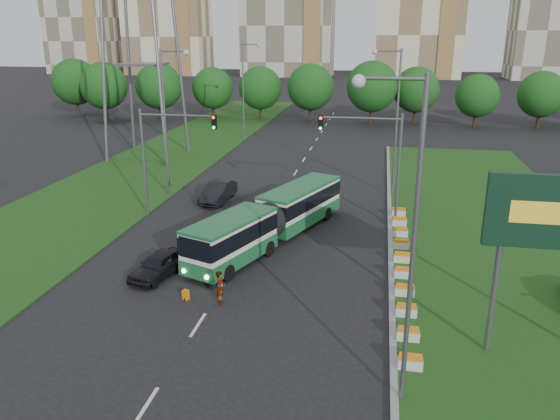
% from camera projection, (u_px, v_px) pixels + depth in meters
% --- Properties ---
extents(ground, '(360.00, 360.00, 0.00)m').
position_uv_depth(ground, '(283.00, 277.00, 30.90)').
color(ground, black).
rests_on(ground, ground).
extents(grass_median, '(14.00, 60.00, 0.15)m').
position_uv_depth(grass_median, '(497.00, 240.00, 36.13)').
color(grass_median, '#194614').
rests_on(grass_median, ground).
extents(median_kerb, '(0.30, 60.00, 0.18)m').
position_uv_depth(median_kerb, '(390.00, 233.00, 37.31)').
color(median_kerb, gray).
rests_on(median_kerb, ground).
extents(left_verge, '(12.00, 110.00, 0.10)m').
position_uv_depth(left_verge, '(156.00, 164.00, 57.35)').
color(left_verge, '#194614').
rests_on(left_verge, ground).
extents(lane_markings, '(0.20, 100.00, 0.01)m').
position_uv_depth(lane_markings, '(289.00, 183.00, 50.12)').
color(lane_markings, silver).
rests_on(lane_markings, ground).
extents(flower_planters, '(1.10, 20.30, 0.60)m').
position_uv_depth(flower_planters, '(403.00, 265.00, 31.39)').
color(flower_planters, silver).
rests_on(flower_planters, grass_median).
extents(traffic_mast_median, '(5.76, 0.32, 8.00)m').
position_uv_depth(traffic_mast_median, '(376.00, 151.00, 37.78)').
color(traffic_mast_median, slate).
rests_on(traffic_mast_median, ground).
extents(traffic_mast_left, '(5.76, 0.32, 8.00)m').
position_uv_depth(traffic_mast_left, '(164.00, 146.00, 39.44)').
color(traffic_mast_left, slate).
rests_on(traffic_mast_left, ground).
extents(street_lamps, '(36.00, 60.00, 12.00)m').
position_uv_depth(street_lamps, '(266.00, 138.00, 38.91)').
color(street_lamps, slate).
rests_on(street_lamps, ground).
extents(tree_line, '(120.00, 8.00, 9.00)m').
position_uv_depth(tree_line, '(417.00, 95.00, 79.23)').
color(tree_line, '#124715').
rests_on(tree_line, ground).
extents(midrise_west, '(22.00, 14.00, 36.00)m').
position_uv_depth(midrise_west, '(82.00, 18.00, 181.92)').
color(midrise_west, beige).
rests_on(midrise_west, ground).
extents(articulated_bus, '(2.42, 15.52, 2.56)m').
position_uv_depth(articulated_bus, '(268.00, 219.00, 35.68)').
color(articulated_bus, silver).
rests_on(articulated_bus, ground).
extents(car_left_near, '(2.63, 4.43, 1.41)m').
position_uv_depth(car_left_near, '(158.00, 265.00, 30.72)').
color(car_left_near, black).
rests_on(car_left_near, ground).
extents(car_left_far, '(2.07, 4.97, 1.60)m').
position_uv_depth(car_left_far, '(218.00, 192.00, 44.53)').
color(car_left_far, black).
rests_on(car_left_far, ground).
extents(pedestrian, '(0.60, 0.75, 1.81)m').
position_uv_depth(pedestrian, '(220.00, 288.00, 27.54)').
color(pedestrian, gray).
rests_on(pedestrian, ground).
extents(shopping_trolley, '(0.30, 0.32, 0.52)m').
position_uv_depth(shopping_trolley, '(186.00, 295.00, 28.18)').
color(shopping_trolley, orange).
rests_on(shopping_trolley, ground).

